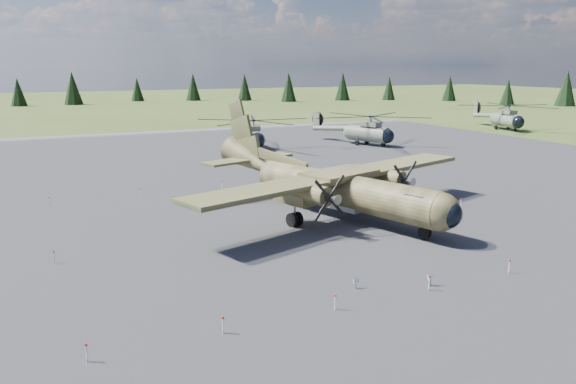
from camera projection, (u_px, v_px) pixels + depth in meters
name	position (u px, v px, depth m)	size (l,w,h in m)	color
ground	(291.00, 231.00, 42.16)	(500.00, 500.00, 0.00)	#515F2A
apron	(243.00, 202.00, 50.97)	(120.00, 120.00, 0.04)	slate
transport_plane	(330.00, 182.00, 46.22)	(28.68, 25.58, 9.59)	#3E3F22
helicopter_near	(253.00, 128.00, 83.10)	(20.33, 21.58, 4.38)	slate
helicopter_mid	(368.00, 124.00, 86.70)	(23.33, 23.37, 4.61)	slate
helicopter_far	(507.00, 112.00, 107.42)	(22.41, 23.62, 4.78)	slate
info_placard_left	(356.00, 282.00, 31.23)	(0.41, 0.21, 0.62)	gray
info_placard_right	(431.00, 278.00, 31.61)	(0.45, 0.19, 0.71)	gray
barrier_fence	(286.00, 226.00, 41.79)	(33.12, 29.62, 0.85)	white
treeline	(322.00, 168.00, 41.37)	(337.97, 334.59, 10.91)	black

